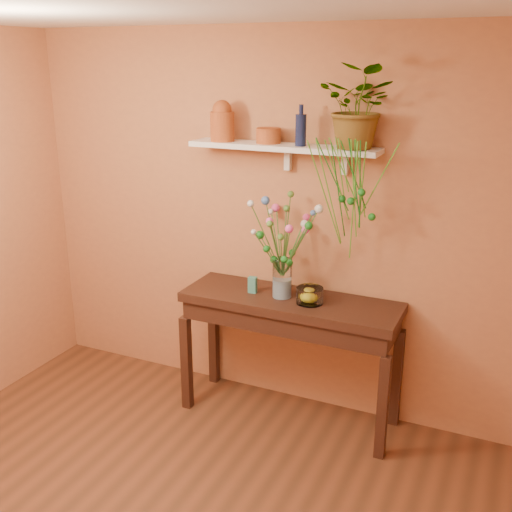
# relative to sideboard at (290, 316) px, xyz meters

# --- Properties ---
(room) EXTENTS (4.04, 4.04, 2.70)m
(room) POSITION_rel_sideboard_xyz_m (-0.17, -1.74, 0.57)
(room) COLOR brown
(room) RESTS_ON ground
(sideboard) EXTENTS (1.51, 0.49, 0.92)m
(sideboard) POSITION_rel_sideboard_xyz_m (0.00, 0.00, 0.00)
(sideboard) COLOR #351C13
(sideboard) RESTS_ON ground
(wall_shelf) EXTENTS (1.30, 0.24, 0.19)m
(wall_shelf) POSITION_rel_sideboard_xyz_m (-0.11, 0.14, 1.13)
(wall_shelf) COLOR white
(wall_shelf) RESTS_ON room
(terracotta_jug) EXTENTS (0.19, 0.19, 0.27)m
(terracotta_jug) POSITION_rel_sideboard_xyz_m (-0.56, 0.11, 1.29)
(terracotta_jug) COLOR #A5491D
(terracotta_jug) RESTS_ON wall_shelf
(terracotta_pot) EXTENTS (0.21, 0.21, 0.10)m
(terracotta_pot) POSITION_rel_sideboard_xyz_m (-0.23, 0.14, 1.20)
(terracotta_pot) COLOR #A5491D
(terracotta_pot) RESTS_ON wall_shelf
(blue_bottle) EXTENTS (0.09, 0.09, 0.26)m
(blue_bottle) POSITION_rel_sideboard_xyz_m (0.01, 0.10, 1.26)
(blue_bottle) COLOR #11193B
(blue_bottle) RESTS_ON wall_shelf
(spider_plant) EXTENTS (0.53, 0.48, 0.52)m
(spider_plant) POSITION_rel_sideboard_xyz_m (0.38, 0.13, 1.41)
(spider_plant) COLOR #19691C
(spider_plant) RESTS_ON wall_shelf
(plant_fronds) EXTENTS (0.53, 0.36, 0.77)m
(plant_fronds) POSITION_rel_sideboard_xyz_m (0.40, -0.02, 0.91)
(plant_fronds) COLOR #19691C
(plant_fronds) RESTS_ON wall_shelf
(glass_vase) EXTENTS (0.13, 0.13, 0.27)m
(glass_vase) POSITION_rel_sideboard_xyz_m (-0.06, -0.00, 0.25)
(glass_vase) COLOR white
(glass_vase) RESTS_ON sideboard
(bouquet) EXTENTS (0.47, 0.53, 0.56)m
(bouquet) POSITION_rel_sideboard_xyz_m (-0.06, 0.02, 0.61)
(bouquet) COLOR #386B28
(bouquet) RESTS_ON glass_vase
(glass_bowl) EXTENTS (0.18, 0.18, 0.11)m
(glass_bowl) POSITION_rel_sideboard_xyz_m (0.15, -0.03, 0.18)
(glass_bowl) COLOR white
(glass_bowl) RESTS_ON sideboard
(lemon) EXTENTS (0.07, 0.07, 0.07)m
(lemon) POSITION_rel_sideboard_xyz_m (0.14, -0.02, 0.18)
(lemon) COLOR #FFF933
(lemon) RESTS_ON glass_bowl
(carton) EXTENTS (0.06, 0.05, 0.11)m
(carton) POSITION_rel_sideboard_xyz_m (-0.28, -0.02, 0.19)
(carton) COLOR teal
(carton) RESTS_ON sideboard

